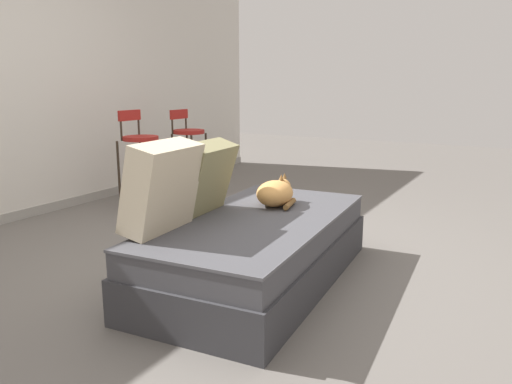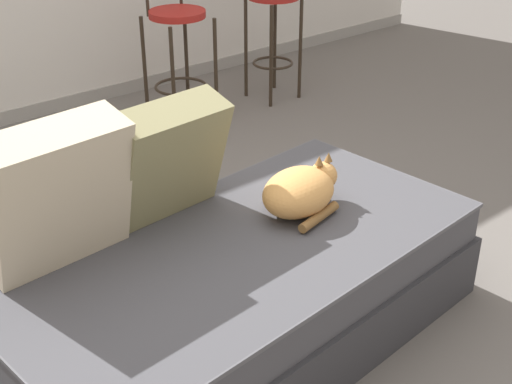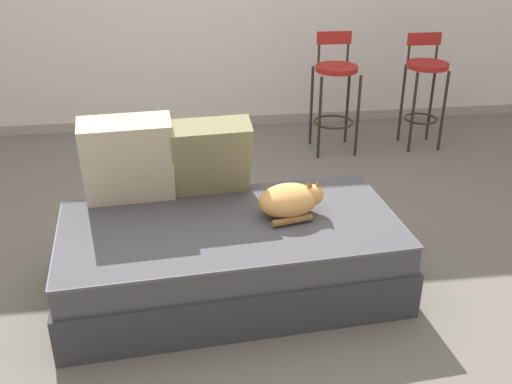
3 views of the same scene
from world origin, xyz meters
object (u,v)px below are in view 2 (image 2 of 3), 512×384
at_px(throw_pillow_middle, 166,159).
at_px(bar_stool_near_window, 177,36).
at_px(bar_stool_by_doorway, 272,13).
at_px(couch, 242,293).
at_px(throw_pillow_corner, 55,194).
at_px(cat, 301,191).

distance_m(throw_pillow_middle, bar_stool_near_window, 1.91).
bearing_deg(bar_stool_near_window, throw_pillow_middle, -125.36).
distance_m(throw_pillow_middle, bar_stool_by_doorway, 2.43).
xyz_separation_m(couch, throw_pillow_middle, (-0.07, 0.34, 0.43)).
distance_m(throw_pillow_corner, throw_pillow_middle, 0.45).
xyz_separation_m(throw_pillow_middle, bar_stool_by_doorway, (1.87, 1.56, -0.07)).
relative_size(couch, throw_pillow_corner, 3.67).
distance_m(couch, bar_stool_by_doorway, 2.64).
bearing_deg(throw_pillow_corner, cat, -17.18).
xyz_separation_m(cat, bar_stool_by_doorway, (1.47, 1.86, 0.08)).
height_order(cat, bar_stool_by_doorway, bar_stool_by_doorway).
relative_size(throw_pillow_corner, bar_stool_by_doorway, 0.54).
xyz_separation_m(throw_pillow_corner, cat, (0.84, -0.26, -0.17)).
bearing_deg(throw_pillow_corner, bar_stool_near_window, 45.77).
distance_m(bar_stool_near_window, bar_stool_by_doorway, 0.76).
xyz_separation_m(throw_pillow_corner, bar_stool_near_window, (1.55, 1.59, -0.11)).
height_order(throw_pillow_corner, cat, throw_pillow_corner).
xyz_separation_m(throw_pillow_corner, throw_pillow_middle, (0.45, 0.04, -0.02)).
xyz_separation_m(bar_stool_near_window, bar_stool_by_doorway, (0.76, 0.00, 0.02)).
bearing_deg(bar_stool_near_window, cat, -110.85).
bearing_deg(throw_pillow_corner, bar_stool_by_doorway, 34.60).
height_order(throw_pillow_middle, bar_stool_by_doorway, bar_stool_by_doorway).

